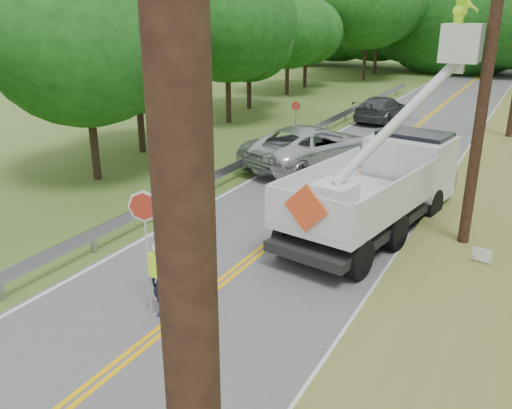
% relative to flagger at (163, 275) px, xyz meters
% --- Properties ---
extents(ground, '(140.00, 140.00, 0.00)m').
position_rel_flagger_xyz_m(ground, '(0.24, -2.22, -1.04)').
color(ground, '#39581B').
rests_on(ground, ground).
extents(road, '(7.20, 96.00, 0.03)m').
position_rel_flagger_xyz_m(road, '(0.24, 11.78, -1.03)').
color(road, '#555557').
rests_on(road, ground).
extents(guardrail, '(0.18, 48.00, 0.77)m').
position_rel_flagger_xyz_m(guardrail, '(-3.78, 12.69, -0.49)').
color(guardrail, '#9A9BA1').
rests_on(guardrail, ground).
extents(treeline_left, '(10.91, 56.80, 11.46)m').
position_rel_flagger_xyz_m(treeline_left, '(-9.94, 30.61, 4.93)').
color(treeline_left, '#332319').
rests_on(treeline_left, ground).
extents(treeline_horizon, '(57.03, 14.85, 12.75)m').
position_rel_flagger_xyz_m(treeline_horizon, '(1.33, 53.88, 4.46)').
color(treeline_horizon, '#164213').
rests_on(treeline_horizon, ground).
extents(flagger, '(1.10, 0.42, 2.88)m').
position_rel_flagger_xyz_m(flagger, '(0.00, 0.00, 0.00)').
color(flagger, '#191E33').
rests_on(flagger, road).
extents(bucket_truck, '(4.32, 7.86, 7.29)m').
position_rel_flagger_xyz_m(bucket_truck, '(2.85, 7.74, 0.59)').
color(bucket_truck, black).
rests_on(bucket_truck, road).
extents(suv_silver, '(4.90, 7.17, 1.82)m').
position_rel_flagger_xyz_m(suv_silver, '(-1.81, 12.57, -0.11)').
color(suv_silver, silver).
rests_on(suv_silver, road).
extents(suv_darkgrey, '(2.55, 5.22, 1.46)m').
position_rel_flagger_xyz_m(suv_darkgrey, '(-2.02, 24.08, -0.29)').
color(suv_darkgrey, '#3F4247').
rests_on(suv_darkgrey, road).
extents(stop_sign_permanent, '(0.39, 0.28, 2.16)m').
position_rel_flagger_xyz_m(stop_sign_permanent, '(-4.18, 16.14, 0.35)').
color(stop_sign_permanent, '#9A9BA1').
rests_on(stop_sign_permanent, ground).
extents(yard_sign, '(0.48, 0.11, 0.70)m').
position_rel_flagger_xyz_m(yard_sign, '(5.86, 5.54, -0.54)').
color(yard_sign, white).
rests_on(yard_sign, ground).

